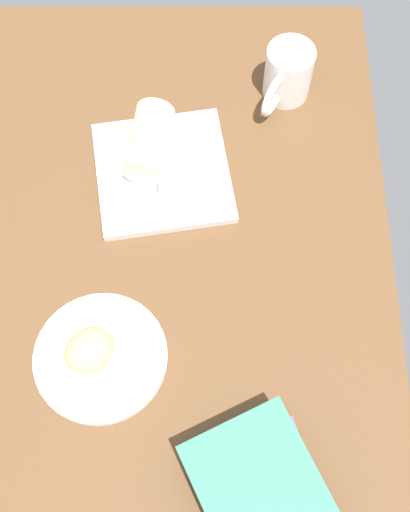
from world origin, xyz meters
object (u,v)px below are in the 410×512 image
(square_plate, at_px, (163,172))
(book_stack, at_px, (264,496))
(coffee_mug, at_px, (287,74))
(breakfast_wrap, at_px, (150,142))
(sauce_cup, at_px, (177,188))
(scone_pastry, at_px, (89,351))
(round_plate, at_px, (99,357))

(square_plate, xyz_separation_m, book_stack, (-0.51, -0.15, 0.03))
(coffee_mug, bearing_deg, book_stack, 174.72)
(breakfast_wrap, bearing_deg, sauce_cup, 127.66)
(square_plate, xyz_separation_m, coffee_mug, (0.17, -0.21, 0.04))
(book_stack, relative_size, coffee_mug, 1.99)
(breakfast_wrap, bearing_deg, scone_pastry, 85.02)
(round_plate, height_order, square_plate, square_plate)
(round_plate, xyz_separation_m, breakfast_wrap, (0.35, -0.07, 0.04))
(sauce_cup, relative_size, coffee_mug, 0.48)
(round_plate, distance_m, breakfast_wrap, 0.36)
(round_plate, height_order, breakfast_wrap, breakfast_wrap)
(scone_pastry, height_order, coffee_mug, coffee_mug)
(round_plate, height_order, coffee_mug, coffee_mug)
(round_plate, bearing_deg, scone_pastry, 84.24)
(book_stack, bearing_deg, breakfast_wrap, 17.09)
(square_plate, height_order, coffee_mug, coffee_mug)
(scone_pastry, relative_size, book_stack, 0.30)
(round_plate, bearing_deg, coffee_mug, -31.38)
(book_stack, bearing_deg, scone_pastry, 50.99)
(scone_pastry, distance_m, square_plate, 0.33)
(round_plate, xyz_separation_m, book_stack, (-0.19, -0.23, 0.03))
(breakfast_wrap, bearing_deg, round_plate, 86.47)
(scone_pastry, relative_size, coffee_mug, 0.60)
(scone_pastry, bearing_deg, round_plate, -95.76)
(scone_pastry, bearing_deg, coffee_mug, -32.20)
(sauce_cup, height_order, coffee_mug, coffee_mug)
(sauce_cup, xyz_separation_m, book_stack, (-0.47, -0.12, 0.01))
(breakfast_wrap, bearing_deg, book_stack, 114.19)
(scone_pastry, bearing_deg, book_stack, -129.01)
(square_plate, distance_m, breakfast_wrap, 0.06)
(round_plate, distance_m, coffee_mug, 0.57)
(square_plate, bearing_deg, breakfast_wrap, 30.55)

